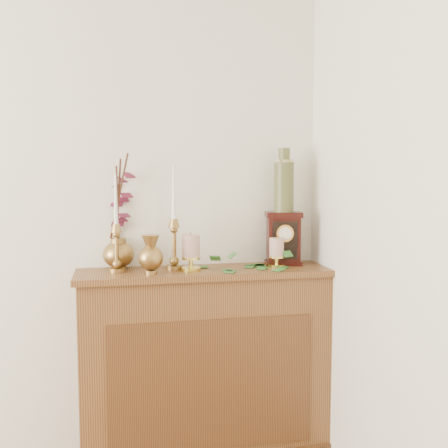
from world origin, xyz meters
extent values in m
cube|color=brown|center=(1.40, 2.10, 0.45)|extent=(1.20, 0.30, 0.90)
cube|color=brown|center=(1.40, 1.95, 0.41)|extent=(0.96, 0.01, 0.63)
cube|color=brown|center=(1.40, 2.10, 0.92)|extent=(1.24, 0.34, 0.03)
cube|color=brown|center=(1.40, 2.10, 0.03)|extent=(1.23, 0.33, 0.06)
cylinder|color=olive|center=(0.98, 2.10, 0.94)|extent=(0.08, 0.08, 0.02)
sphere|color=olive|center=(0.98, 2.10, 0.97)|extent=(0.04, 0.04, 0.04)
cylinder|color=olive|center=(0.98, 2.10, 1.04)|extent=(0.02, 0.02, 0.14)
sphere|color=olive|center=(0.98, 2.10, 1.11)|extent=(0.03, 0.03, 0.03)
cone|color=olive|center=(0.98, 2.10, 1.14)|extent=(0.05, 0.05, 0.04)
cone|color=white|center=(0.98, 2.10, 1.27)|extent=(0.02, 0.02, 0.24)
cylinder|color=olive|center=(1.25, 2.12, 0.94)|extent=(0.08, 0.08, 0.02)
sphere|color=olive|center=(1.25, 2.12, 0.97)|extent=(0.05, 0.05, 0.05)
cylinder|color=olive|center=(1.25, 2.12, 1.05)|extent=(0.02, 0.02, 0.15)
sphere|color=olive|center=(1.25, 2.12, 1.12)|extent=(0.04, 0.04, 0.04)
cone|color=olive|center=(1.25, 2.12, 1.16)|extent=(0.05, 0.05, 0.04)
cone|color=white|center=(1.25, 2.12, 1.30)|extent=(0.02, 0.02, 0.26)
cylinder|color=olive|center=(1.13, 2.01, 0.94)|extent=(0.06, 0.06, 0.02)
sphere|color=olive|center=(1.13, 2.01, 1.01)|extent=(0.11, 0.11, 0.11)
cone|color=olive|center=(1.13, 2.01, 1.08)|extent=(0.08, 0.08, 0.06)
cylinder|color=olive|center=(0.99, 2.19, 0.94)|extent=(0.07, 0.07, 0.01)
ellipsoid|color=olive|center=(0.99, 2.19, 1.00)|extent=(0.15, 0.15, 0.13)
cylinder|color=olive|center=(0.99, 2.19, 1.07)|extent=(0.07, 0.07, 0.03)
cylinder|color=#472819|center=(0.99, 2.20, 1.25)|extent=(0.01, 0.10, 0.36)
cylinder|color=#472819|center=(0.99, 2.20, 1.27)|extent=(0.04, 0.07, 0.40)
cylinder|color=#472819|center=(0.99, 2.20, 1.28)|extent=(0.10, 0.11, 0.42)
cylinder|color=#E3CD4F|center=(1.32, 2.07, 0.94)|extent=(0.10, 0.10, 0.02)
cylinder|color=#E3CD4F|center=(1.32, 2.07, 0.97)|extent=(0.02, 0.02, 0.04)
cylinder|color=#E3CD4F|center=(1.32, 2.07, 0.99)|extent=(0.09, 0.09, 0.01)
cylinder|color=beige|center=(1.32, 2.07, 1.05)|extent=(0.08, 0.08, 0.11)
cylinder|color=#472819|center=(1.32, 2.07, 1.11)|extent=(0.00, 0.00, 0.01)
cylinder|color=#E3CD4F|center=(1.76, 2.08, 0.94)|extent=(0.08, 0.08, 0.01)
cylinder|color=#E3CD4F|center=(1.76, 2.08, 0.96)|extent=(0.02, 0.02, 0.04)
cylinder|color=#E3CD4F|center=(1.76, 2.08, 0.98)|extent=(0.08, 0.08, 0.01)
cylinder|color=beige|center=(1.76, 2.08, 1.03)|extent=(0.07, 0.07, 0.09)
cylinder|color=#472819|center=(1.76, 2.08, 1.08)|extent=(0.00, 0.00, 0.01)
cube|color=#306C29|center=(1.60, 2.01, 0.93)|extent=(0.06, 0.05, 0.00)
cube|color=#306C29|center=(1.80, 2.00, 0.93)|extent=(0.07, 0.07, 0.00)
cube|color=#306C29|center=(1.65, 2.02, 0.93)|extent=(0.05, 0.06, 0.00)
cube|color=#306C29|center=(1.38, 2.11, 0.93)|extent=(0.07, 0.07, 0.00)
cube|color=#306C29|center=(1.74, 2.03, 0.93)|extent=(0.06, 0.07, 0.00)
cube|color=#306C29|center=(1.43, 2.09, 0.93)|extent=(0.06, 0.07, 0.00)
cube|color=#306C29|center=(1.65, 2.06, 0.93)|extent=(0.07, 0.07, 0.00)
cube|color=#306C29|center=(1.54, 2.13, 0.93)|extent=(0.05, 0.06, 0.00)
cube|color=#306C29|center=(1.38, 2.01, 0.93)|extent=(0.07, 0.07, 0.00)
cube|color=#306C29|center=(1.44, 2.08, 0.93)|extent=(0.07, 0.06, 0.00)
cube|color=#306C29|center=(1.41, 2.02, 0.93)|extent=(0.07, 0.07, 0.00)
cube|color=#306C29|center=(1.85, 2.13, 0.93)|extent=(0.06, 0.05, 0.00)
cube|color=#306C29|center=(1.74, 2.00, 0.93)|extent=(0.05, 0.06, 0.00)
cube|color=#306C29|center=(1.44, 2.07, 0.99)|extent=(0.06, 0.06, 0.03)
cube|color=#306C29|center=(1.51, 2.01, 1.01)|extent=(0.06, 0.05, 0.03)
cube|color=#306C29|center=(1.81, 2.06, 1.00)|extent=(0.06, 0.06, 0.03)
cube|color=black|center=(1.81, 2.16, 0.94)|extent=(0.20, 0.15, 0.02)
cube|color=black|center=(1.81, 2.16, 1.06)|extent=(0.18, 0.13, 0.23)
cube|color=black|center=(1.81, 2.16, 1.19)|extent=(0.20, 0.15, 0.03)
cube|color=black|center=(1.80, 2.10, 1.06)|extent=(0.13, 0.03, 0.19)
cylinder|color=gold|center=(1.80, 2.10, 1.10)|extent=(0.09, 0.02, 0.09)
cylinder|color=silver|center=(1.80, 2.10, 1.10)|extent=(0.06, 0.01, 0.06)
sphere|color=gold|center=(1.80, 2.11, 1.00)|extent=(0.03, 0.03, 0.03)
cylinder|color=#172E24|center=(1.81, 2.16, 1.32)|extent=(0.10, 0.10, 0.25)
cylinder|color=#172E24|center=(1.81, 2.16, 1.48)|extent=(0.06, 0.06, 0.08)
cylinder|color=tan|center=(1.81, 2.16, 1.45)|extent=(0.07, 0.07, 0.02)
camera|label=1|loc=(0.98, -0.38, 1.38)|focal=42.00mm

